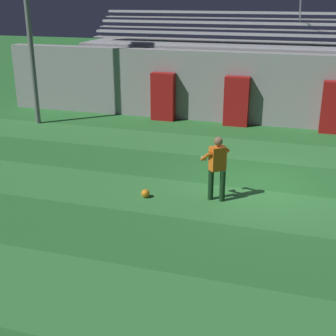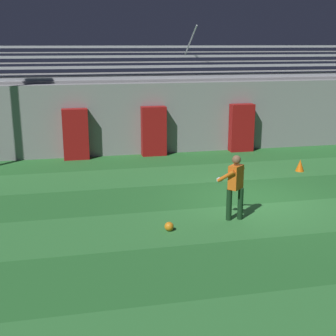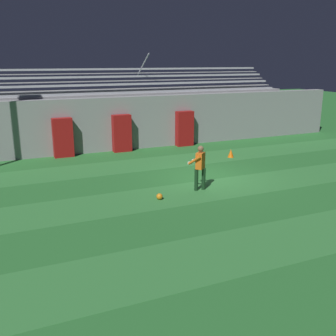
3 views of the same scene
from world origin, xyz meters
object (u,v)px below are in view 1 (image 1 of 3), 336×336
Objects in this scene: padding_pillar_far_left at (163,97)px; goalkeeper at (217,165)px; soccer_ball at (145,193)px; padding_pillar_gate_left at (237,101)px; padding_pillar_gate_right at (335,108)px.

padding_pillar_far_left is 1.16× the size of goalkeeper.
goalkeeper is 7.59× the size of soccer_ball.
goalkeeper is at bearing 12.42° from soccer_ball.
padding_pillar_gate_left is at bearing 82.21° from soccer_ball.
padding_pillar_gate_right and padding_pillar_far_left have the same top height.
padding_pillar_far_left is at bearing 180.00° from padding_pillar_gate_right.
padding_pillar_gate_right is 6.66m from padding_pillar_far_left.
soccer_ball is (-4.69, -7.69, -0.86)m from padding_pillar_gate_right.
padding_pillar_gate_left and padding_pillar_gate_right have the same top height.
padding_pillar_far_left is (-6.66, 0.00, 0.00)m from padding_pillar_gate_right.
goalkeeper is at bearing -84.48° from padding_pillar_gate_left.
goalkeeper reaches higher than soccer_ball.
padding_pillar_far_left is (-3.02, 0.00, 0.00)m from padding_pillar_gate_left.
goalkeeper is (3.72, -7.30, -0.01)m from padding_pillar_far_left.
padding_pillar_gate_left is 1.00× the size of padding_pillar_gate_right.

